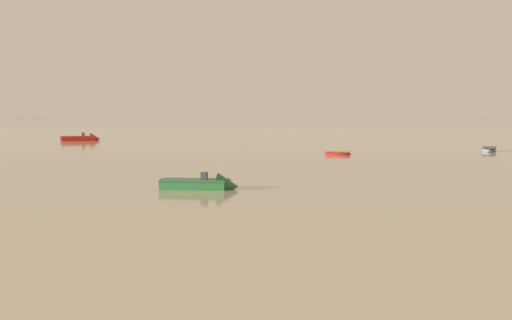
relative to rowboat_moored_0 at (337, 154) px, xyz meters
name	(u,v)px	position (x,y,z in m)	size (l,w,h in m)	color
rowboat_moored_0	(337,154)	(0.00, 0.00, 0.00)	(3.08, 1.33, 0.47)	red
motorboat_moored_0	(206,185)	(-7.49, -36.48, 0.11)	(5.11, 1.90, 1.72)	#23602D
rowboat_moored_2	(489,150)	(17.80, 9.10, 0.06)	(2.43, 4.64, 0.70)	gray
motorboat_moored_1	(84,139)	(-40.34, 30.47, 0.15)	(6.31, 4.47, 2.06)	red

